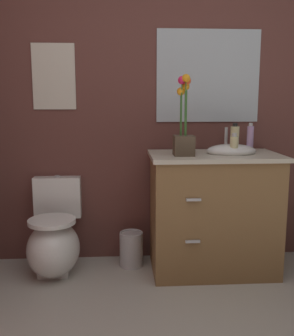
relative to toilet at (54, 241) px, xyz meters
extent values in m
cube|color=brown|center=(1.10, 0.30, 1.01)|extent=(4.75, 0.05, 2.50)
ellipsoid|color=white|center=(0.00, -0.05, -0.04)|extent=(0.38, 0.48, 0.40)
cube|color=white|center=(0.00, 0.00, -0.15)|extent=(0.22, 0.26, 0.18)
cube|color=white|center=(0.00, 0.24, 0.28)|extent=(0.36, 0.13, 0.32)
cylinder|color=white|center=(0.00, -0.07, 0.17)|extent=(0.34, 0.34, 0.03)
cylinder|color=#B7B7BC|center=(0.00, 0.24, 0.44)|extent=(0.04, 0.04, 0.02)
cube|color=brown|center=(1.18, -0.03, 0.18)|extent=(0.90, 0.52, 0.86)
cube|color=beige|center=(1.18, -0.03, 0.63)|extent=(0.94, 0.56, 0.03)
ellipsoid|color=white|center=(1.30, -0.03, 0.66)|extent=(0.36, 0.26, 0.10)
cylinder|color=#B7B7BC|center=(1.30, 0.13, 0.73)|extent=(0.02, 0.02, 0.18)
cube|color=#B7B7BC|center=(0.98, -0.30, 0.37)|extent=(0.10, 0.02, 0.02)
cube|color=#B7B7BC|center=(0.98, -0.30, 0.08)|extent=(0.10, 0.02, 0.02)
cube|color=#4C3D2D|center=(0.94, -0.10, 0.71)|extent=(0.14, 0.14, 0.14)
cylinder|color=#386B2D|center=(0.95, -0.10, 0.97)|extent=(0.01, 0.01, 0.37)
sphere|color=#EA4C23|center=(0.95, -0.10, 1.16)|extent=(0.06, 0.06, 0.06)
cylinder|color=#386B2D|center=(0.94, -0.09, 0.95)|extent=(0.01, 0.01, 0.34)
sphere|color=orange|center=(0.94, -0.09, 1.12)|extent=(0.06, 0.06, 0.06)
cylinder|color=#386B2D|center=(0.91, -0.09, 0.93)|extent=(0.01, 0.01, 0.30)
sphere|color=orange|center=(0.91, -0.09, 1.08)|extent=(0.06, 0.06, 0.06)
cylinder|color=#386B2D|center=(0.92, -0.11, 0.97)|extent=(0.01, 0.01, 0.38)
sphere|color=#E01E51|center=(0.92, -0.11, 1.16)|extent=(0.06, 0.06, 0.06)
cylinder|color=#386B2D|center=(0.94, -0.13, 0.98)|extent=(0.01, 0.01, 0.39)
sphere|color=orange|center=(0.94, -0.13, 1.17)|extent=(0.06, 0.06, 0.06)
cylinder|color=#B28CBF|center=(1.46, 0.06, 0.74)|extent=(0.05, 0.05, 0.19)
cylinder|color=#B7B7BC|center=(1.46, 0.06, 0.85)|extent=(0.03, 0.03, 0.02)
cylinder|color=beige|center=(1.29, -0.10, 0.71)|extent=(0.06, 0.06, 0.13)
cylinder|color=#B7B7BC|center=(1.29, -0.10, 0.79)|extent=(0.03, 0.03, 0.02)
cylinder|color=beige|center=(1.34, 0.05, 0.74)|extent=(0.06, 0.06, 0.19)
cylinder|color=black|center=(1.34, 0.05, 0.85)|extent=(0.04, 0.04, 0.02)
cylinder|color=#B7B7BC|center=(0.57, 0.08, -0.11)|extent=(0.18, 0.18, 0.26)
torus|color=#B7B7BC|center=(0.57, 0.08, 0.02)|extent=(0.18, 0.18, 0.01)
cube|color=beige|center=(0.00, 0.27, 1.20)|extent=(0.32, 0.01, 0.49)
cube|color=#B2BCC6|center=(1.18, 0.27, 1.21)|extent=(0.80, 0.01, 0.70)
camera|label=1|loc=(0.50, -2.86, 1.03)|focal=42.82mm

